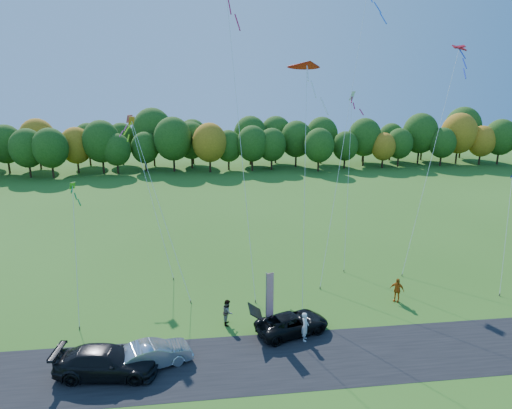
{
  "coord_description": "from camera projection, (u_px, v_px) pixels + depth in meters",
  "views": [
    {
      "loc": [
        -4.15,
        -27.54,
        16.36
      ],
      "look_at": [
        0.0,
        6.0,
        7.0
      ],
      "focal_mm": 32.0,
      "sensor_mm": 36.0,
      "label": 1
    }
  ],
  "objects": [
    {
      "name": "ground",
      "position": [
        267.0,
        326.0,
        31.2
      ],
      "size": [
        160.0,
        160.0,
        0.0
      ],
      "primitive_type": "plane",
      "color": "#2F5E19"
    },
    {
      "name": "kite_parafoil_rainbow",
      "position": [
        432.0,
        155.0,
        41.01
      ],
      "size": [
        9.31,
        8.99,
        19.73
      ],
      "color": "#4C3F33",
      "rests_on": "ground"
    },
    {
      "name": "dark_truck_a",
      "position": [
        106.0,
        362.0,
        25.88
      ],
      "size": [
        6.05,
        3.02,
        1.69
      ],
      "primitive_type": "imported",
      "rotation": [
        0.0,
        0.0,
        1.46
      ],
      "color": "black",
      "rests_on": "ground"
    },
    {
      "name": "asphalt_strip",
      "position": [
        276.0,
        361.0,
        27.37
      ],
      "size": [
        90.0,
        6.0,
        0.01
      ],
      "primitive_type": "cube",
      "color": "black",
      "rests_on": "ground"
    },
    {
      "name": "tree_line",
      "position": [
        223.0,
        171.0,
        83.8
      ],
      "size": [
        116.0,
        12.0,
        10.0
      ],
      "primitive_type": null,
      "color": "#1E4711",
      "rests_on": "ground"
    },
    {
      "name": "kite_diamond_yellow",
      "position": [
        160.0,
        208.0,
        35.53
      ],
      "size": [
        4.92,
        7.09,
        13.75
      ],
      "color": "#4C3F33",
      "rests_on": "ground"
    },
    {
      "name": "kite_diamond_white",
      "position": [
        348.0,
        179.0,
        41.57
      ],
      "size": [
        3.1,
        7.99,
        15.65
      ],
      "color": "#4C3F33",
      "rests_on": "ground"
    },
    {
      "name": "kite_delta_red",
      "position": [
        305.0,
        172.0,
        34.66
      ],
      "size": [
        3.25,
        9.35,
        19.09
      ],
      "color": "#4C3F33",
      "rests_on": "ground"
    },
    {
      "name": "black_suv",
      "position": [
        292.0,
        323.0,
        30.25
      ],
      "size": [
        5.41,
        3.7,
        1.37
      ],
      "primitive_type": "imported",
      "rotation": [
        0.0,
        0.0,
        1.88
      ],
      "color": "black",
      "rests_on": "ground"
    },
    {
      "name": "kite_delta_blue",
      "position": [
        238.0,
        118.0,
        36.37
      ],
      "size": [
        3.66,
        12.02,
        26.05
      ],
      "color": "#4C3F33",
      "rests_on": "ground"
    },
    {
      "name": "person_tailgate_b",
      "position": [
        228.0,
        312.0,
        31.27
      ],
      "size": [
        0.78,
        0.95,
        1.8
      ],
      "primitive_type": "imported",
      "rotation": [
        0.0,
        0.0,
        1.45
      ],
      "color": "gray",
      "rests_on": "ground"
    },
    {
      "name": "kite_parafoil_orange",
      "position": [
        346.0,
        128.0,
        39.51
      ],
      "size": [
        8.74,
        12.5,
        24.95
      ],
      "color": "#4C3F33",
      "rests_on": "ground"
    },
    {
      "name": "feather_flag",
      "position": [
        269.0,
        295.0,
        29.92
      ],
      "size": [
        0.55,
        0.23,
        4.28
      ],
      "color": "#999999",
      "rests_on": "ground"
    },
    {
      "name": "kite_diamond_blue_low",
      "position": [
        506.0,
        233.0,
        36.6
      ],
      "size": [
        3.26,
        4.81,
        9.14
      ],
      "color": "#4C3F33",
      "rests_on": "ground"
    },
    {
      "name": "kite_diamond_green",
      "position": [
        76.0,
        252.0,
        32.42
      ],
      "size": [
        1.55,
        6.37,
        9.17
      ],
      "color": "#4C3F33",
      "rests_on": "ground"
    },
    {
      "name": "person_tailgate_a",
      "position": [
        305.0,
        326.0,
        29.31
      ],
      "size": [
        0.61,
        0.79,
        1.94
      ],
      "primitive_type": "imported",
      "rotation": [
        0.0,
        0.0,
        1.34
      ],
      "color": "white",
      "rests_on": "ground"
    },
    {
      "name": "person_east",
      "position": [
        397.0,
        290.0,
        34.46
      ],
      "size": [
        1.14,
        1.04,
        1.86
      ],
      "primitive_type": "imported",
      "rotation": [
        0.0,
        0.0,
        -0.68
      ],
      "color": "#C75E12",
      "rests_on": "ground"
    },
    {
      "name": "kite_diamond_pink",
      "position": [
        150.0,
        194.0,
        40.3
      ],
      "size": [
        4.49,
        8.78,
        13.48
      ],
      "color": "#4C3F33",
      "rests_on": "ground"
    },
    {
      "name": "silver_sedan",
      "position": [
        153.0,
        354.0,
        26.71
      ],
      "size": [
        4.81,
        3.02,
        1.5
      ],
      "primitive_type": "imported",
      "rotation": [
        0.0,
        0.0,
        1.91
      ],
      "color": "#AFAEB3",
      "rests_on": "ground"
    }
  ]
}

